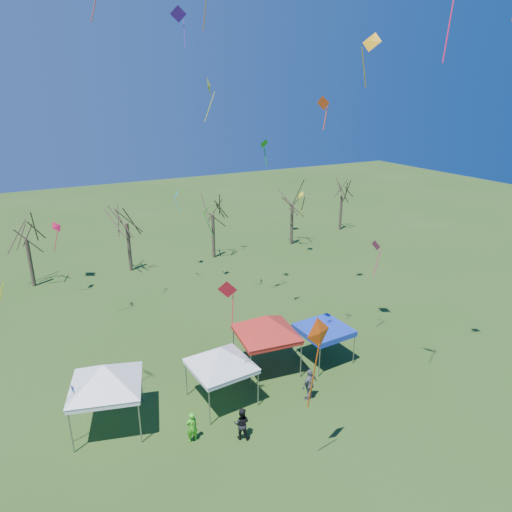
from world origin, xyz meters
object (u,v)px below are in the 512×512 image
at_px(tent_white_mid, 220,351).
at_px(tent_blue, 324,330).
at_px(person_dark, 242,424).
at_px(tree_2, 125,206).
at_px(tree_3, 212,199).
at_px(tree_1, 23,222).
at_px(person_green, 192,427).
at_px(tree_4, 293,190).
at_px(tent_white_west, 104,369).
at_px(tent_red, 266,319).
at_px(person_grey, 310,384).
at_px(tree_5, 343,183).

xyz_separation_m(tent_white_mid, tent_blue, (7.28, 0.75, -1.01)).
xyz_separation_m(tent_white_mid, person_dark, (-0.32, -3.11, -2.26)).
relative_size(tree_2, tree_3, 1.03).
height_order(tent_white_mid, person_dark, tent_white_mid).
xyz_separation_m(tree_1, person_green, (5.57, -24.33, -4.99)).
height_order(tree_2, person_green, tree_2).
bearing_deg(person_green, tent_white_mid, -142.58).
height_order(tree_4, tent_white_mid, tree_4).
relative_size(tent_white_mid, tent_blue, 1.43).
bearing_deg(tree_4, tree_1, 178.58).
xyz_separation_m(tent_white_west, person_dark, (5.48, -3.90, -2.50)).
relative_size(tree_1, person_dark, 4.47).
xyz_separation_m(tree_4, tent_white_mid, (-18.03, -21.53, -2.95)).
bearing_deg(tent_white_mid, tree_1, 110.05).
xyz_separation_m(tree_3, tent_red, (-5.06, -20.03, -2.70)).
bearing_deg(tree_2, tent_white_west, -106.13).
xyz_separation_m(tent_white_west, tent_red, (9.44, 0.75, 0.03)).
xyz_separation_m(tree_2, tree_4, (17.72, -0.38, -0.23)).
bearing_deg(tree_1, tent_blue, -54.35).
height_order(person_dark, person_grey, person_grey).
xyz_separation_m(tree_2, tent_blue, (6.97, -21.16, -4.20)).
bearing_deg(person_green, tree_4, -134.07).
height_order(tree_1, tree_5, tree_1).
relative_size(tree_2, tent_red, 1.74).
bearing_deg(tree_2, tree_5, 3.70).
distance_m(tree_1, person_dark, 26.92).
distance_m(tree_2, person_green, 24.84).
relative_size(tree_4, person_grey, 4.25).
distance_m(tent_white_mid, person_grey, 5.28).
bearing_deg(tent_white_mid, person_green, -139.45).
xyz_separation_m(tree_1, tree_4, (26.12, -0.65, 0.27)).
xyz_separation_m(tree_1, tree_5, (34.49, 1.42, -0.06)).
bearing_deg(person_green, tree_1, -80.23).
bearing_deg(tree_3, tent_red, -104.19).
distance_m(tree_1, tent_white_mid, 23.76).
bearing_deg(tree_5, tent_white_mid, -138.21).
bearing_deg(tent_white_west, tree_2, 73.87).
xyz_separation_m(tree_2, person_dark, (-0.62, -25.02, -5.45)).
distance_m(tent_white_west, tent_white_mid, 5.86).
distance_m(tree_2, tent_white_west, 22.18).
bearing_deg(person_grey, tree_1, -77.64).
height_order(tree_4, tree_5, tree_4).
bearing_deg(tree_5, tree_1, -177.65).
relative_size(tent_white_west, person_dark, 2.68).
distance_m(tree_1, person_green, 25.46).
distance_m(tree_5, person_green, 39.03).
distance_m(tree_4, tent_blue, 23.73).
relative_size(tree_2, tent_white_mid, 1.88).
height_order(tent_white_west, person_grey, tent_white_west).
bearing_deg(person_grey, tent_blue, -150.47).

